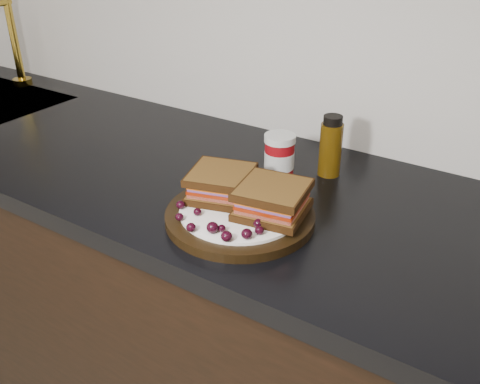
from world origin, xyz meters
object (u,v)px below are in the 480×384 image
object	(u,v)px
plate	(240,216)
sandwich_left	(221,184)
oil_bottle	(331,146)
condiment_jar	(279,156)

from	to	relation	value
plate	sandwich_left	size ratio (longest dim) A/B	2.40
sandwich_left	oil_bottle	world-z (taller)	oil_bottle
sandwich_left	oil_bottle	bearing A→B (deg)	48.29
sandwich_left	condiment_jar	world-z (taller)	condiment_jar
plate	sandwich_left	bearing A→B (deg)	158.95
sandwich_left	plate	bearing A→B (deg)	-37.77
plate	condiment_jar	distance (m)	0.20
oil_bottle	sandwich_left	bearing A→B (deg)	-114.98
oil_bottle	condiment_jar	bearing A→B (deg)	-139.38
condiment_jar	oil_bottle	world-z (taller)	oil_bottle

